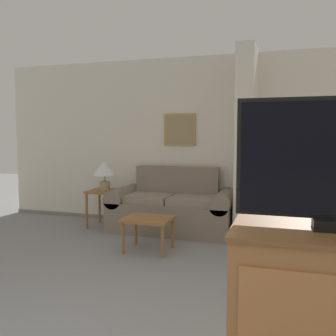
# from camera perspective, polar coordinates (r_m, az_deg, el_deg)

# --- Properties ---
(wall_back) EXTENTS (7.05, 0.16, 2.60)m
(wall_back) POSITION_cam_1_polar(r_m,az_deg,el_deg) (5.80, 6.48, 3.88)
(wall_back) COLOR silver
(wall_back) RESTS_ON ground_plane
(wall_partition_pillar) EXTENTS (0.24, 0.73, 2.60)m
(wall_partition_pillar) POSITION_cam_1_polar(r_m,az_deg,el_deg) (5.29, 11.80, 3.76)
(wall_partition_pillar) COLOR silver
(wall_partition_pillar) RESTS_ON ground_plane
(couch) EXTENTS (1.80, 0.84, 0.93)m
(couch) POSITION_cam_1_polar(r_m,az_deg,el_deg) (5.54, 0.64, -6.15)
(couch) COLOR gray
(couch) RESTS_ON ground_plane
(coffee_table) EXTENTS (0.58, 0.48, 0.41)m
(coffee_table) POSITION_cam_1_polar(r_m,az_deg,el_deg) (4.59, -3.02, -8.24)
(coffee_table) COLOR #996033
(coffee_table) RESTS_ON ground_plane
(side_table) EXTENTS (0.47, 0.47, 0.57)m
(side_table) POSITION_cam_1_polar(r_m,az_deg,el_deg) (5.84, -9.58, -4.20)
(side_table) COLOR #996033
(side_table) RESTS_ON ground_plane
(table_lamp) EXTENTS (0.37, 0.37, 0.45)m
(table_lamp) POSITION_cam_1_polar(r_m,az_deg,el_deg) (5.79, -9.64, -0.27)
(table_lamp) COLOR tan
(table_lamp) RESTS_ON side_table
(tv_dresser) EXTENTS (0.97, 0.57, 0.98)m
(tv_dresser) POSITION_cam_1_polar(r_m,az_deg,el_deg) (2.05, 24.28, -22.02)
(tv_dresser) COLOR #996033
(tv_dresser) RESTS_ON ground_plane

